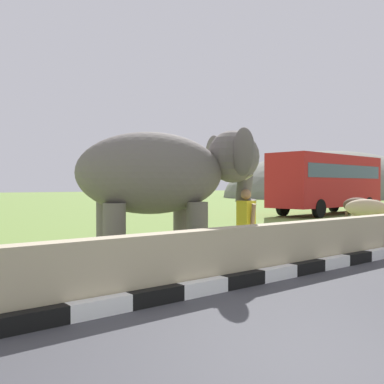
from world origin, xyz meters
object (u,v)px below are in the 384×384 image
at_px(person_handler, 246,222).
at_px(cow_mid, 359,206).
at_px(cow_near, 367,209).
at_px(elephant, 168,176).
at_px(bus_red, 327,180).

height_order(person_handler, cow_mid, person_handler).
bearing_deg(cow_near, elephant, -173.63).
relative_size(bus_red, cow_near, 4.83).
bearing_deg(person_handler, elephant, 154.28).
relative_size(elephant, cow_mid, 2.11).
bearing_deg(cow_mid, elephant, -168.19).
bearing_deg(cow_near, cow_mid, 38.36).
relative_size(elephant, bus_red, 0.44).
bearing_deg(cow_mid, person_handler, -162.44).
height_order(elephant, bus_red, bus_red).
xyz_separation_m(person_handler, cow_near, (8.39, 1.86, -0.06)).
bearing_deg(elephant, bus_red, 24.34).
xyz_separation_m(elephant, cow_mid, (11.62, 2.43, -1.07)).
bearing_deg(bus_red, elephant, -155.66).
distance_m(person_handler, cow_near, 8.60).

